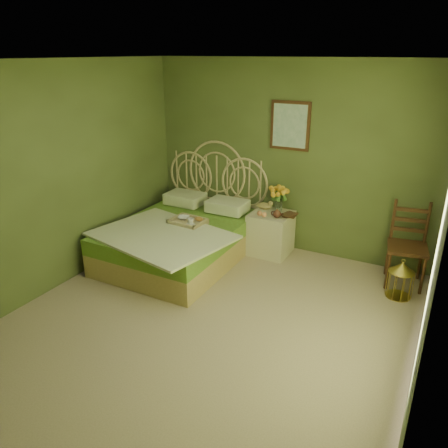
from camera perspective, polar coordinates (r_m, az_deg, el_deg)
The scene contains 14 objects.
floor at distance 4.70m, azimuth -2.38°, elevation -12.92°, with size 4.50×4.50×0.00m, color tan.
ceiling at distance 3.87m, azimuth -3.01°, elevation 20.62°, with size 4.50×4.50×0.00m, color silver.
wall_back at distance 6.07m, azimuth 8.27°, elevation 8.43°, with size 4.00×4.00×0.00m, color #5B6A37.
wall_left at distance 5.37m, azimuth -21.49°, elevation 5.38°, with size 4.50×4.50×0.00m, color #5B6A37.
wall_right at distance 3.60m, azimuth 26.03°, elevation -3.04°, with size 4.50×4.50×0.00m, color #5B6A37.
wall_art at distance 5.96m, azimuth 8.62°, elevation 12.57°, with size 0.54×0.04×0.64m.
bed at distance 6.00m, azimuth -5.48°, elevation -1.54°, with size 1.83×2.31×1.43m.
nightstand at distance 6.12m, azimuth 6.21°, elevation -0.60°, with size 0.54×0.54×1.02m.
chair at distance 5.70m, azimuth 23.06°, elevation -1.84°, with size 0.51×0.51×1.01m.
birdcage at distance 5.46m, azimuth 22.03°, elevation -6.81°, with size 0.29×0.29×0.43m.
book_lower at distance 5.98m, azimuth 7.88°, elevation 1.26°, with size 0.17×0.23×0.02m, color #381E0F.
book_upper at distance 5.97m, azimuth 7.89°, elevation 1.44°, with size 0.16×0.21×0.02m, color #472819.
cereal_bowl at distance 5.91m, azimuth -5.31°, elevation 0.81°, with size 0.16×0.16×0.04m, color white.
coffee_cup at distance 5.73m, azimuth -4.40°, elevation 0.36°, with size 0.09×0.09×0.08m, color white.
Camera 1 is at (1.98, -3.33, 2.67)m, focal length 35.00 mm.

